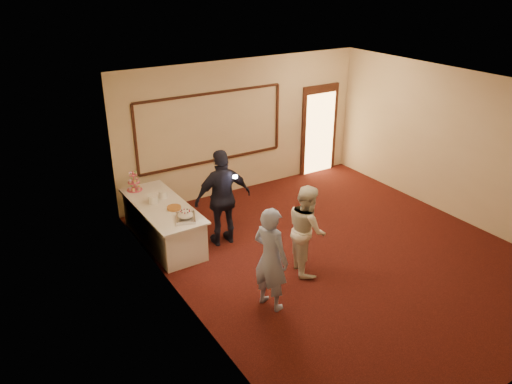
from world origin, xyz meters
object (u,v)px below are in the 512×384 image
buffet_table (163,223)px  guest (223,198)px  cupcake_stand (134,183)px  plate_stack_a (153,199)px  man (271,259)px  pavlova_tray (186,216)px  plate_stack_b (163,194)px  woman (307,229)px  tart (174,208)px

buffet_table → guest: bearing=-32.9°
cupcake_stand → plate_stack_a: 0.77m
buffet_table → man: size_ratio=1.36×
plate_stack_a → man: (0.75, -2.84, -0.02)m
pavlova_tray → plate_stack_a: 0.96m
plate_stack_a → man: size_ratio=0.12×
plate_stack_b → woman: woman is taller
cupcake_stand → guest: guest is taller
cupcake_stand → buffet_table: bearing=-77.6°
pavlova_tray → cupcake_stand: cupcake_stand is taller
guest → tart: bearing=-15.0°
man → pavlova_tray: bearing=-2.9°
tart → guest: (0.84, -0.31, 0.12)m
buffet_table → woman: woman is taller
cupcake_stand → plate_stack_a: bearing=-82.7°
cupcake_stand → man: 3.69m
buffet_table → pavlova_tray: (0.13, -0.79, 0.45)m
pavlova_tray → tart: pavlova_tray is taller
buffet_table → tart: tart is taller
plate_stack_a → guest: (1.06, -0.76, 0.07)m
pavlova_tray → cupcake_stand: (-0.33, 1.68, 0.09)m
buffet_table → tart: (0.12, -0.31, 0.41)m
plate_stack_a → man: 2.93m
guest → man: bearing=86.5°
pavlova_tray → plate_stack_a: pavlova_tray is taller
tart → guest: bearing=-20.1°
plate_stack_a → woman: 2.93m
pavlova_tray → tart: 0.48m
pavlova_tray → tart: size_ratio=1.74×
cupcake_stand → woman: size_ratio=0.28×
plate_stack_b → tart: 0.58m
plate_stack_a → tart: size_ratio=0.66×
cupcake_stand → woman: bearing=-58.2°
plate_stack_a → cupcake_stand: bearing=97.3°
buffet_table → woman: size_ratio=1.45×
pavlova_tray → tart: bearing=91.8°
buffet_table → woman: 2.79m
plate_stack_a → woman: (1.81, -2.31, -0.07)m
cupcake_stand → tart: 1.26m
plate_stack_b → pavlova_tray: bearing=-90.5°
plate_stack_b → buffet_table: bearing=-118.5°
man → woman: bearing=-81.5°
cupcake_stand → pavlova_tray: bearing=-78.8°
tart → woman: bearing=-49.5°
tart → man: man is taller
cupcake_stand → tart: (0.32, -1.21, -0.13)m
plate_stack_a → man: man is taller
cupcake_stand → plate_stack_a: cupcake_stand is taller
plate_stack_a → plate_stack_b: size_ratio=1.13×
woman → cupcake_stand: bearing=50.7°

